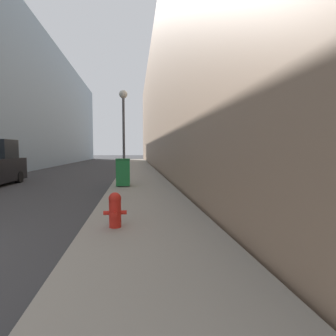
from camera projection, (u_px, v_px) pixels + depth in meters
sidewalk_right at (139, 172)px, 21.71m from camera, size 3.01×60.00×0.15m
building_right_stone at (204, 105)px, 30.12m from camera, size 12.00×60.00×14.21m
fire_hydrant at (115, 209)px, 5.74m from camera, size 0.50×0.39×0.77m
trash_bin at (123, 172)px, 12.42m from camera, size 0.65×0.70×1.30m
lamppost at (124, 122)px, 14.35m from camera, size 0.45×0.45×4.97m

